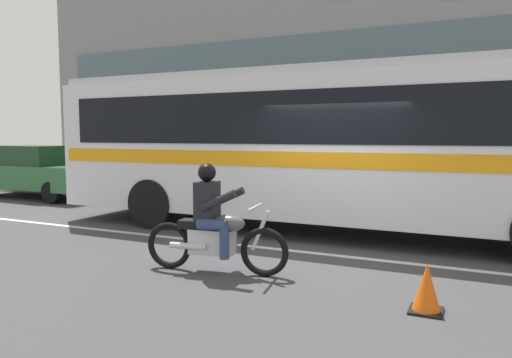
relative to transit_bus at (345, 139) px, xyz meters
The scene contains 7 objects.
ground_plane 2.23m from the transit_bus, 84.77° to the right, with size 60.00×60.00×0.00m, color #3D3D3F.
sidewalk_curb 4.31m from the transit_bus, 88.40° to the left, with size 28.00×3.80×0.15m, color gray.
lane_center_stripe 2.60m from the transit_bus, 86.51° to the right, with size 26.60×0.14×0.01m, color silver.
transit_bus is the anchor object (origin of this frame).
motorcycle_with_rider 3.79m from the transit_bus, 105.59° to the right, with size 2.13×0.71×1.56m.
parked_sedan_curbside 10.27m from the transit_bus, behind, with size 4.53×1.99×1.64m.
traffic_cone 4.57m from the transit_bus, 62.91° to the right, with size 0.36×0.36×0.55m.
Camera 1 is at (2.31, -8.07, 1.96)m, focal length 33.47 mm.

